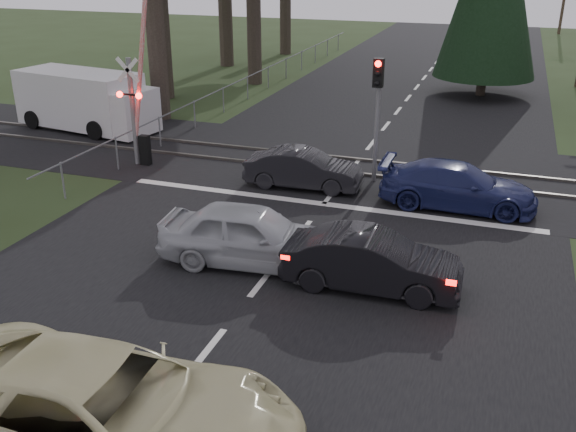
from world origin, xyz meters
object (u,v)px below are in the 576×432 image
at_px(cream_coupe, 104,412).
at_px(dark_car_far, 304,169).
at_px(traffic_signal_center, 377,99).
at_px(silver_car, 250,235).
at_px(dark_hatchback, 372,262).
at_px(crossing_signal, 138,109).
at_px(white_van, 88,101).
at_px(blue_sedan, 458,186).

distance_m(cream_coupe, dark_car_far, 12.50).
xyz_separation_m(cream_coupe, dark_car_far, (-0.85, 12.47, -0.23)).
bearing_deg(cream_coupe, traffic_signal_center, -7.23).
bearing_deg(silver_car, dark_car_far, -1.35).
distance_m(silver_car, dark_car_far, 5.66).
height_order(traffic_signal_center, dark_car_far, traffic_signal_center).
relative_size(dark_hatchback, silver_car, 0.91).
relative_size(traffic_signal_center, silver_car, 0.92).
bearing_deg(crossing_signal, dark_car_far, -3.19).
bearing_deg(dark_hatchback, white_van, 53.95).
height_order(dark_hatchback, silver_car, silver_car).
xyz_separation_m(silver_car, white_van, (-11.30, 9.51, 0.47)).
distance_m(crossing_signal, white_van, 5.89).
xyz_separation_m(dark_hatchback, silver_car, (-3.10, 0.26, 0.09)).
bearing_deg(dark_car_far, dark_hatchback, -152.03).
distance_m(dark_hatchback, silver_car, 3.11).
relative_size(cream_coupe, silver_car, 1.37).
relative_size(crossing_signal, dark_hatchback, 1.71).
height_order(dark_hatchback, blue_sedan, blue_sedan).
height_order(crossing_signal, cream_coupe, crossing_signal).
bearing_deg(white_van, dark_car_far, -10.24).
bearing_deg(traffic_signal_center, blue_sedan, -25.53).
height_order(silver_car, dark_car_far, silver_car).
distance_m(dark_hatchback, dark_car_far, 6.88).
bearing_deg(cream_coupe, crossing_signal, 26.66).
bearing_deg(dark_hatchback, traffic_signal_center, 9.80).
bearing_deg(dark_hatchback, cream_coupe, 155.92).
relative_size(traffic_signal_center, cream_coupe, 0.67).
bearing_deg(silver_car, dark_hatchback, -100.55).
distance_m(crossing_signal, dark_car_far, 6.39).
relative_size(traffic_signal_center, white_van, 0.63).
xyz_separation_m(traffic_signal_center, dark_car_far, (-2.05, -1.24, -2.18)).
distance_m(silver_car, white_van, 14.78).
relative_size(traffic_signal_center, dark_car_far, 1.08).
relative_size(crossing_signal, silver_car, 1.56).
height_order(dark_hatchback, white_van, white_van).
relative_size(dark_hatchback, white_van, 0.62).
bearing_deg(white_van, silver_car, -30.75).
relative_size(cream_coupe, dark_car_far, 1.61).
bearing_deg(cream_coupe, silver_car, 1.30).
distance_m(cream_coupe, white_van, 20.11).
bearing_deg(dark_hatchback, blue_sedan, -15.16).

